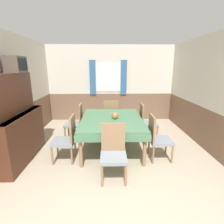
# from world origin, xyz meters

# --- Properties ---
(wall_back) EXTENTS (4.71, 0.10, 2.60)m
(wall_back) POSITION_xyz_m (-0.00, 4.54, 1.31)
(wall_back) COLOR silver
(wall_back) RESTS_ON ground_plane
(wall_left) EXTENTS (0.05, 4.91, 2.60)m
(wall_left) POSITION_xyz_m (-2.18, 2.26, 1.30)
(wall_left) COLOR silver
(wall_left) RESTS_ON ground_plane
(wall_right) EXTENTS (0.05, 4.91, 2.60)m
(wall_right) POSITION_xyz_m (2.18, 2.26, 1.30)
(wall_right) COLOR silver
(wall_right) RESTS_ON ground_plane
(dining_table) EXTENTS (1.41, 1.83, 0.73)m
(dining_table) POSITION_xyz_m (-0.01, 2.22, 0.63)
(dining_table) COLOR #4C7A56
(dining_table) RESTS_ON ground_plane
(chair_right_far) EXTENTS (0.44, 0.44, 0.95)m
(chair_right_far) POSITION_xyz_m (0.91, 2.76, 0.49)
(chair_right_far) COLOR #93704C
(chair_right_far) RESTS_ON ground_plane
(chair_left_near) EXTENTS (0.44, 0.44, 0.95)m
(chair_left_near) POSITION_xyz_m (-0.93, 1.67, 0.49)
(chair_left_near) COLOR #93704C
(chair_left_near) RESTS_ON ground_plane
(chair_head_near) EXTENTS (0.44, 0.44, 0.95)m
(chair_head_near) POSITION_xyz_m (-0.01, 1.08, 0.49)
(chair_head_near) COLOR #93704C
(chair_head_near) RESTS_ON ground_plane
(chair_right_near) EXTENTS (0.44, 0.44, 0.95)m
(chair_right_near) POSITION_xyz_m (0.91, 1.67, 0.49)
(chair_right_near) COLOR #93704C
(chair_right_near) RESTS_ON ground_plane
(chair_left_far) EXTENTS (0.44, 0.44, 0.95)m
(chair_left_far) POSITION_xyz_m (-0.93, 2.76, 0.49)
(chair_left_far) COLOR #93704C
(chair_left_far) RESTS_ON ground_plane
(chair_head_window) EXTENTS (0.44, 0.44, 0.95)m
(chair_head_window) POSITION_xyz_m (-0.01, 3.35, 0.49)
(chair_head_window) COLOR #93704C
(chair_head_window) RESTS_ON ground_plane
(sideboard) EXTENTS (0.46, 1.58, 1.77)m
(sideboard) POSITION_xyz_m (-1.93, 1.73, 0.74)
(sideboard) COLOR #4C2819
(sideboard) RESTS_ON ground_plane
(tv) EXTENTS (0.29, 0.41, 0.32)m
(tv) POSITION_xyz_m (-1.89, 1.94, 1.93)
(tv) COLOR #51473D
(tv) RESTS_ON sideboard
(vase) EXTENTS (0.16, 0.16, 0.16)m
(vase) POSITION_xyz_m (0.06, 2.17, 0.81)
(vase) COLOR #B26B38
(vase) RESTS_ON dining_table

